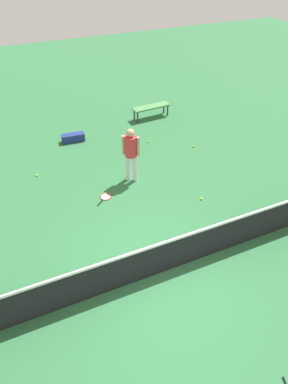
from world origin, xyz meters
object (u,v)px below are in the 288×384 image
at_px(courtside_bench, 151,108).
at_px(tennis_ball_by_net, 148,142).
at_px(tennis_racket_near_player, 105,197).
at_px(equipment_bag, 72,138).
at_px(tennis_ball_baseline, 194,146).
at_px(tennis_ball_midcourt, 201,199).
at_px(player_near_side, 131,151).
at_px(tennis_ball_near_player, 37,175).

bearing_deg(courtside_bench, tennis_ball_by_net, 62.70).
xyz_separation_m(tennis_racket_near_player, equipment_bag, (0.08, -3.46, 0.13)).
bearing_deg(tennis_ball_baseline, tennis_ball_midcourt, 63.78).
bearing_deg(equipment_bag, tennis_racket_near_player, 91.33).
distance_m(tennis_racket_near_player, tennis_ball_midcourt, 2.70).
bearing_deg(equipment_bag, tennis_ball_baseline, 151.10).
bearing_deg(tennis_ball_baseline, equipment_bag, -28.90).
bearing_deg(equipment_bag, tennis_ball_by_net, 154.58).
bearing_deg(tennis_racket_near_player, tennis_ball_midcourt, 154.62).
distance_m(player_near_side, courtside_bench, 4.25).
bearing_deg(tennis_racket_near_player, tennis_ball_baseline, -159.57).
bearing_deg(courtside_bench, tennis_ball_midcourt, 80.99).
xyz_separation_m(tennis_racket_near_player, tennis_ball_by_net, (-2.36, -2.30, 0.02)).
height_order(tennis_ball_near_player, tennis_ball_by_net, same).
height_order(player_near_side, courtside_bench, player_near_side).
xyz_separation_m(tennis_ball_by_net, tennis_ball_baseline, (-1.33, 0.92, 0.00)).
bearing_deg(tennis_ball_midcourt, tennis_ball_near_player, -36.39).
relative_size(tennis_ball_by_net, tennis_ball_midcourt, 1.00).
bearing_deg(tennis_ball_baseline, courtside_bench, -81.05).
height_order(tennis_ball_by_net, equipment_bag, equipment_bag).
relative_size(tennis_racket_near_player, tennis_ball_midcourt, 8.41).
relative_size(tennis_racket_near_player, courtside_bench, 0.37).
relative_size(tennis_ball_by_net, tennis_ball_baseline, 1.00).
bearing_deg(player_near_side, equipment_bag, -69.77).
relative_size(tennis_ball_near_player, tennis_ball_by_net, 1.00).
relative_size(tennis_ball_near_player, tennis_ball_midcourt, 1.00).
relative_size(player_near_side, tennis_ball_midcourt, 25.76).
height_order(player_near_side, tennis_ball_baseline, player_near_side).
relative_size(tennis_ball_by_net, equipment_bag, 0.08).
xyz_separation_m(tennis_ball_near_player, tennis_ball_by_net, (-3.96, -0.48, 0.00)).
height_order(player_near_side, tennis_ball_near_player, player_near_side).
distance_m(player_near_side, tennis_ball_by_net, 2.45).
bearing_deg(tennis_racket_near_player, player_near_side, -153.56).
relative_size(player_near_side, courtside_bench, 1.12).
distance_m(tennis_racket_near_player, tennis_ball_near_player, 2.42).
bearing_deg(tennis_ball_by_net, equipment_bag, -25.42).
relative_size(courtside_bench, equipment_bag, 1.85).
bearing_deg(courtside_bench, equipment_bag, 10.10).
xyz_separation_m(player_near_side, tennis_ball_baseline, (-2.68, -0.87, -0.98)).
xyz_separation_m(tennis_ball_by_net, courtside_bench, (-0.91, -1.76, 0.38)).
height_order(tennis_ball_by_net, courtside_bench, courtside_bench).
relative_size(tennis_ball_baseline, equipment_bag, 0.08).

